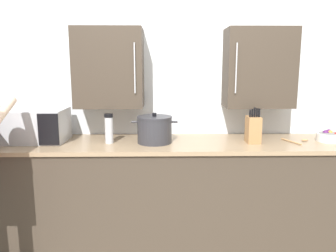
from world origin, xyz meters
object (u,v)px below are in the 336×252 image
at_px(fruit_bowl, 330,136).
at_px(stock_pot, 155,130).
at_px(thermos_flask, 109,128).
at_px(microwave_oven, 27,126).
at_px(knife_block, 253,129).
at_px(wooden_spoon, 298,141).

height_order(fruit_bowl, stock_pot, stock_pot).
xyz_separation_m(thermos_flask, stock_pot, (0.39, 0.01, -0.01)).
bearing_deg(thermos_flask, microwave_oven, 174.30).
relative_size(knife_block, stock_pot, 0.78).
relative_size(fruit_bowl, thermos_flask, 0.89).
distance_m(thermos_flask, stock_pot, 0.39).
bearing_deg(microwave_oven, stock_pot, -3.35).
distance_m(wooden_spoon, stock_pot, 1.26).
distance_m(microwave_oven, stock_pot, 1.12).
distance_m(microwave_oven, fruit_bowl, 2.66).
height_order(microwave_oven, wooden_spoon, microwave_oven).
bearing_deg(wooden_spoon, thermos_flask, -179.31).
height_order(knife_block, thermos_flask, knife_block).
height_order(knife_block, fruit_bowl, knife_block).
bearing_deg(knife_block, fruit_bowl, 3.75).
distance_m(knife_block, stock_pot, 0.85).
bearing_deg(fruit_bowl, thermos_flask, -178.77).
bearing_deg(stock_pot, knife_block, -0.76).
xyz_separation_m(fruit_bowl, stock_pot, (-1.55, -0.03, 0.07)).
bearing_deg(thermos_flask, knife_block, -0.19).
bearing_deg(fruit_bowl, knife_block, -176.25).
distance_m(microwave_oven, thermos_flask, 0.73).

